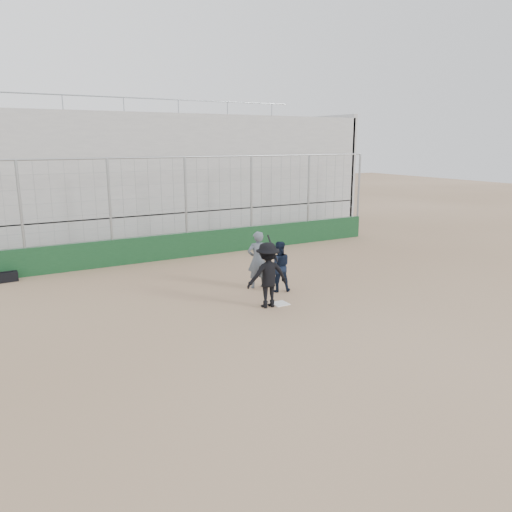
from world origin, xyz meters
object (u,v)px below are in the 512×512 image
batter_at_plate (268,275)px  equipment_bag (5,277)px  catcher_crouched (279,275)px  umpire (257,262)px

batter_at_plate → equipment_bag: (-6.29, 6.57, -0.77)m
equipment_bag → batter_at_plate: bearing=-46.2°
catcher_crouched → equipment_bag: (-7.35, 5.49, -0.38)m
umpire → equipment_bag: (-7.00, 4.77, -0.66)m
catcher_crouched → batter_at_plate: bearing=-134.5°
batter_at_plate → umpire: batter_at_plate is taller
equipment_bag → umpire: bearing=-34.3°
batter_at_plate → catcher_crouched: (1.06, 1.07, -0.39)m
umpire → equipment_bag: 8.50m
umpire → equipment_bag: size_ratio=2.13×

